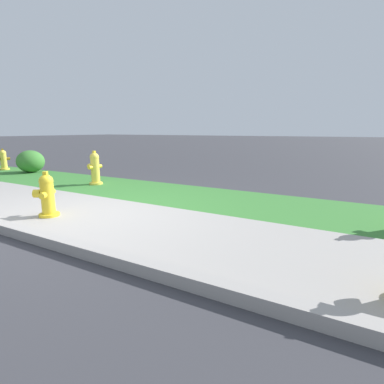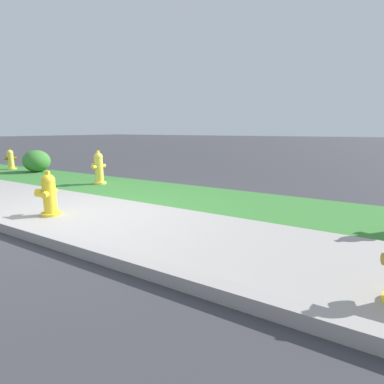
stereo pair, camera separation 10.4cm
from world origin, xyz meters
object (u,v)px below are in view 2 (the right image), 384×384
(fire_hydrant_far_end, at_px, (11,159))
(fire_hydrant_mid_block, at_px, (49,195))
(fire_hydrant_near_corner, at_px, (99,168))
(shrub_bush_near_lamp, at_px, (37,161))

(fire_hydrant_far_end, distance_m, fire_hydrant_mid_block, 6.59)
(fire_hydrant_near_corner, xyz_separation_m, shrub_bush_near_lamp, (-3.26, 0.48, -0.05))
(fire_hydrant_near_corner, bearing_deg, shrub_bush_near_lamp, 80.27)
(fire_hydrant_mid_block, distance_m, shrub_bush_near_lamp, 5.46)
(fire_hydrant_mid_block, bearing_deg, shrub_bush_near_lamp, 29.20)
(fire_hydrant_far_end, distance_m, fire_hydrant_near_corner, 4.58)
(fire_hydrant_far_end, relative_size, shrub_bush_near_lamp, 0.87)
(fire_hydrant_far_end, height_order, fire_hydrant_near_corner, fire_hydrant_near_corner)
(shrub_bush_near_lamp, bearing_deg, fire_hydrant_mid_block, -30.11)
(fire_hydrant_far_end, xyz_separation_m, fire_hydrant_mid_block, (6.03, -2.66, -0.00))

